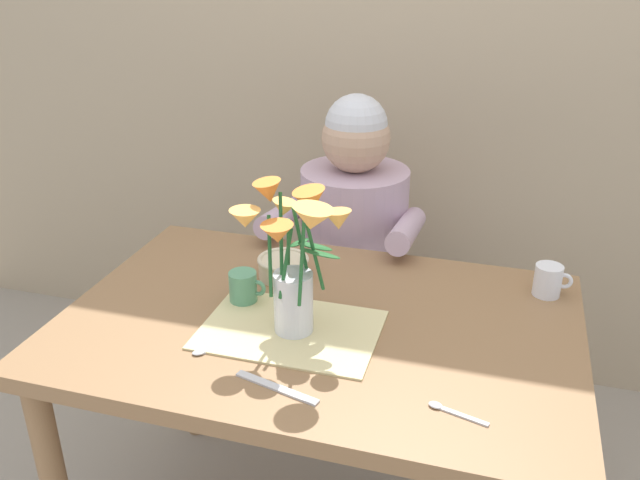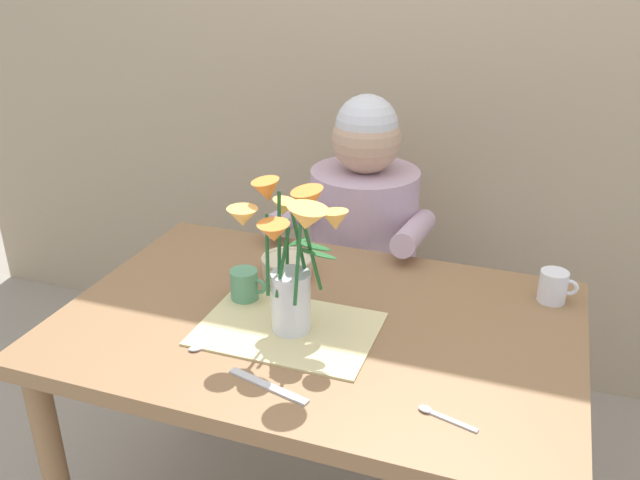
{
  "view_description": "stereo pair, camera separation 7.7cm",
  "coord_description": "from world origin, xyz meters",
  "px_view_note": "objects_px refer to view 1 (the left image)",
  "views": [
    {
      "loc": [
        0.38,
        -1.28,
        1.56
      ],
      "look_at": [
        -0.01,
        0.05,
        0.92
      ],
      "focal_mm": 37.25,
      "sensor_mm": 36.0,
      "label": 1
    },
    {
      "loc": [
        0.45,
        -1.26,
        1.56
      ],
      "look_at": [
        -0.01,
        0.05,
        0.92
      ],
      "focal_mm": 37.25,
      "sensor_mm": 36.0,
      "label": 2
    }
  ],
  "objects_px": {
    "ceramic_bowl": "(283,266)",
    "flower_vase": "(294,254)",
    "ceramic_mug": "(244,287)",
    "tea_cup": "(548,280)",
    "dinner_knife": "(277,388)",
    "seated_person": "(353,268)"
  },
  "relations": [
    {
      "from": "ceramic_bowl",
      "to": "flower_vase",
      "type": "bearing_deg",
      "value": -65.19
    },
    {
      "from": "ceramic_mug",
      "to": "tea_cup",
      "type": "height_order",
      "value": "same"
    },
    {
      "from": "ceramic_bowl",
      "to": "dinner_knife",
      "type": "xyz_separation_m",
      "value": [
        0.14,
        -0.46,
        -0.03
      ]
    },
    {
      "from": "tea_cup",
      "to": "flower_vase",
      "type": "bearing_deg",
      "value": -148.26
    },
    {
      "from": "seated_person",
      "to": "tea_cup",
      "type": "xyz_separation_m",
      "value": [
        0.58,
        -0.34,
        0.22
      ]
    },
    {
      "from": "flower_vase",
      "to": "dinner_knife",
      "type": "bearing_deg",
      "value": -81.65
    },
    {
      "from": "dinner_knife",
      "to": "ceramic_mug",
      "type": "bearing_deg",
      "value": 137.26
    },
    {
      "from": "seated_person",
      "to": "ceramic_mug",
      "type": "height_order",
      "value": "seated_person"
    },
    {
      "from": "ceramic_mug",
      "to": "tea_cup",
      "type": "xyz_separation_m",
      "value": [
        0.71,
        0.25,
        0.0
      ]
    },
    {
      "from": "dinner_knife",
      "to": "ceramic_mug",
      "type": "relative_size",
      "value": 2.04
    },
    {
      "from": "ceramic_bowl",
      "to": "dinner_knife",
      "type": "relative_size",
      "value": 0.72
    },
    {
      "from": "flower_vase",
      "to": "ceramic_bowl",
      "type": "distance_m",
      "value": 0.32
    },
    {
      "from": "ceramic_mug",
      "to": "seated_person",
      "type": "bearing_deg",
      "value": 77.44
    },
    {
      "from": "ceramic_mug",
      "to": "dinner_knife",
      "type": "bearing_deg",
      "value": -57.48
    },
    {
      "from": "flower_vase",
      "to": "ceramic_bowl",
      "type": "xyz_separation_m",
      "value": [
        -0.11,
        0.25,
        -0.17
      ]
    },
    {
      "from": "seated_person",
      "to": "flower_vase",
      "type": "height_order",
      "value": "seated_person"
    },
    {
      "from": "ceramic_bowl",
      "to": "ceramic_mug",
      "type": "xyz_separation_m",
      "value": [
        -0.05,
        -0.15,
        0.01
      ]
    },
    {
      "from": "seated_person",
      "to": "dinner_knife",
      "type": "distance_m",
      "value": 0.91
    },
    {
      "from": "ceramic_bowl",
      "to": "ceramic_mug",
      "type": "bearing_deg",
      "value": -107.4
    },
    {
      "from": "ceramic_bowl",
      "to": "dinner_knife",
      "type": "distance_m",
      "value": 0.48
    },
    {
      "from": "ceramic_mug",
      "to": "flower_vase",
      "type": "bearing_deg",
      "value": -29.95
    },
    {
      "from": "seated_person",
      "to": "tea_cup",
      "type": "relative_size",
      "value": 12.2
    }
  ]
}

